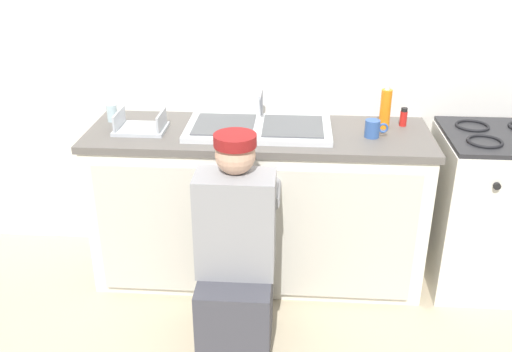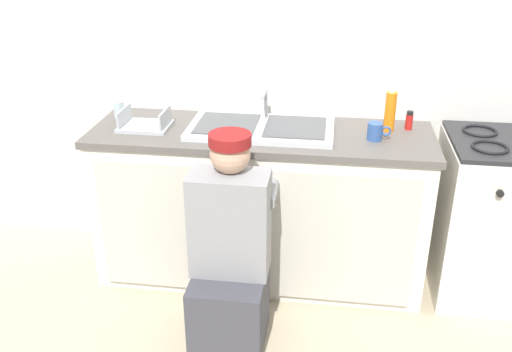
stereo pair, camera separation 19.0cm
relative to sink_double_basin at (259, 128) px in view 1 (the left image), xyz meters
name	(u,v)px [view 1 (the left image)]	position (x,y,z in m)	size (l,w,h in m)	color
ground_plane	(255,299)	(0.00, -0.30, -0.93)	(12.00, 12.00, 0.00)	tan
back_wall	(263,57)	(0.00, 0.35, 0.32)	(6.00, 0.10, 2.50)	silver
counter_cabinet	(258,208)	(0.00, -0.01, -0.50)	(1.86, 0.62, 0.88)	silver
countertop	(259,134)	(0.00, 0.00, -0.04)	(1.90, 0.62, 0.04)	#5B5651
sink_double_basin	(259,128)	(0.00, 0.00, 0.00)	(0.80, 0.44, 0.19)	silver
stove_range	(491,210)	(1.34, 0.00, -0.47)	(0.64, 0.62, 0.94)	silver
plumber_person	(236,261)	(-0.07, -0.62, -0.47)	(0.42, 0.61, 1.10)	#3F3F47
dish_rack_tray	(141,127)	(-0.65, -0.04, 0.01)	(0.28, 0.22, 0.11)	#B2B7BC
coffee_mug	(373,129)	(0.62, -0.05, 0.03)	(0.13, 0.08, 0.09)	#335699
spice_bottle_red	(404,117)	(0.81, 0.14, 0.03)	(0.04, 0.04, 0.10)	red
soap_bottle_orange	(385,108)	(0.70, 0.10, 0.09)	(0.06, 0.06, 0.25)	orange
water_glass	(112,113)	(-0.86, 0.10, 0.03)	(0.06, 0.06, 0.10)	#ADC6CC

